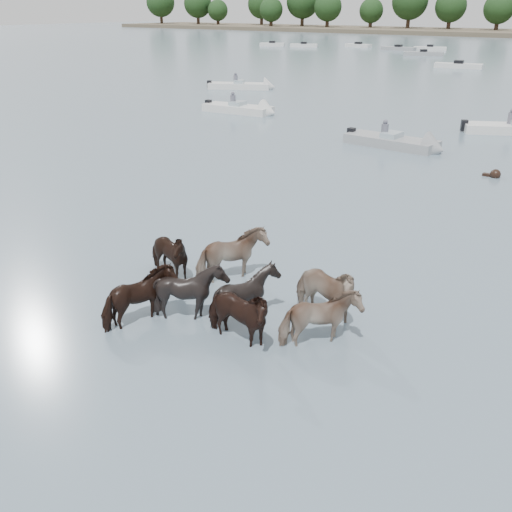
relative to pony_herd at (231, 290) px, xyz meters
The scene contains 8 objects.
ground 2.20m from the pony_herd, 124.56° to the right, with size 400.00×400.00×0.00m, color slate.
shoreline 164.46m from the pony_herd, 115.65° to the left, with size 160.00×30.00×1.00m, color #4C4233.
pony_herd is the anchor object (origin of this frame).
swimming_pony 15.60m from the pony_herd, 83.40° to the left, with size 0.72×0.44×0.44m.
motorboat_a 26.96m from the pony_herd, 125.76° to the left, with size 5.44×2.10×1.92m.
motorboat_b 18.53m from the pony_herd, 100.18° to the left, with size 5.36×1.93×1.92m.
motorboat_f 39.20m from the pony_herd, 125.89° to the left, with size 5.79×4.09×1.92m.
treeline 163.83m from the pony_herd, 115.58° to the left, with size 150.69×18.17×12.52m.
Camera 1 is at (8.50, -7.40, 6.56)m, focal length 40.18 mm.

